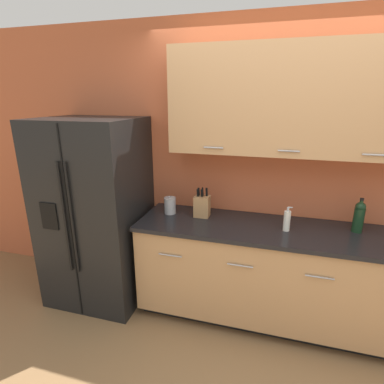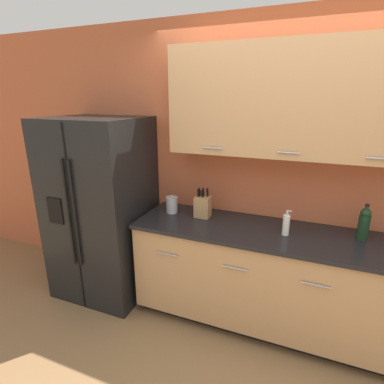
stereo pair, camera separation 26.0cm
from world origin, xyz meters
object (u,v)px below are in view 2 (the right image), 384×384
object	(u,v)px
wine_bottle	(364,223)
soap_dispenser	(286,225)
refrigerator	(102,209)
knife_block	(203,206)
steel_canister	(172,205)

from	to	relation	value
wine_bottle	soap_dispenser	xyz separation A→B (m)	(-0.55, -0.14, -0.05)
refrigerator	knife_block	world-z (taller)	refrigerator
wine_bottle	steel_canister	xyz separation A→B (m)	(-1.59, -0.03, -0.06)
refrigerator	wine_bottle	xyz separation A→B (m)	(2.29, 0.17, 0.15)
soap_dispenser	steel_canister	xyz separation A→B (m)	(-1.04, 0.10, -0.01)
refrigerator	soap_dispenser	distance (m)	1.75
knife_block	steel_canister	bearing A→B (deg)	-178.55
refrigerator	soap_dispenser	world-z (taller)	refrigerator
refrigerator	steel_canister	size ratio (longest dim) A/B	10.46
refrigerator	soap_dispenser	bearing A→B (deg)	1.21
refrigerator	knife_block	bearing A→B (deg)	8.19
soap_dispenser	steel_canister	distance (m)	1.04
knife_block	soap_dispenser	size ratio (longest dim) A/B	1.32
steel_canister	soap_dispenser	bearing A→B (deg)	-5.54
soap_dispenser	steel_canister	size ratio (longest dim) A/B	1.22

